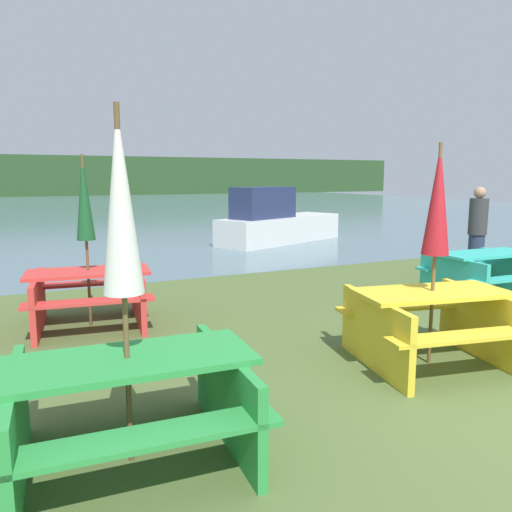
# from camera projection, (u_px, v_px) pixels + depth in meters

# --- Properties ---
(water) EXTENTS (60.00, 50.00, 0.00)m
(water) POSITION_uv_depth(u_px,v_px,m) (86.00, 207.00, 32.23)
(water) COLOR slate
(water) RESTS_ON ground_plane
(far_treeline) EXTENTS (80.00, 1.60, 4.00)m
(far_treeline) POSITION_uv_depth(u_px,v_px,m) (60.00, 176.00, 49.77)
(far_treeline) COLOR #284723
(far_treeline) RESTS_ON water
(picnic_table_green) EXTENTS (1.75, 1.48, 0.74)m
(picnic_table_green) POSITION_uv_depth(u_px,v_px,m) (129.00, 399.00, 3.35)
(picnic_table_green) COLOR green
(picnic_table_green) RESTS_ON ground_plane
(picnic_table_yellow) EXTENTS (1.78, 1.64, 0.77)m
(picnic_table_yellow) POSITION_uv_depth(u_px,v_px,m) (431.00, 320.00, 5.14)
(picnic_table_yellow) COLOR yellow
(picnic_table_yellow) RESTS_ON ground_plane
(picnic_table_teal) EXTENTS (1.66, 1.47, 0.74)m
(picnic_table_teal) POSITION_uv_depth(u_px,v_px,m) (484.00, 271.00, 7.93)
(picnic_table_teal) COLOR #33B7A8
(picnic_table_teal) RESTS_ON ground_plane
(picnic_table_red) EXTENTS (1.66, 1.55, 0.74)m
(picnic_table_red) POSITION_uv_depth(u_px,v_px,m) (89.00, 293.00, 6.42)
(picnic_table_red) COLOR red
(picnic_table_red) RESTS_ON ground_plane
(umbrella_white) EXTENTS (0.26, 0.26, 2.38)m
(umbrella_white) POSITION_uv_depth(u_px,v_px,m) (121.00, 204.00, 3.15)
(umbrella_white) COLOR brown
(umbrella_white) RESTS_ON ground_plane
(umbrella_darkgreen) EXTENTS (0.23, 0.23, 2.20)m
(umbrella_darkgreen) POSITION_uv_depth(u_px,v_px,m) (84.00, 200.00, 6.24)
(umbrella_darkgreen) COLOR brown
(umbrella_darkgreen) RESTS_ON ground_plane
(umbrella_crimson) EXTENTS (0.27, 0.27, 2.25)m
(umbrella_crimson) POSITION_uv_depth(u_px,v_px,m) (438.00, 201.00, 4.94)
(umbrella_crimson) COLOR brown
(umbrella_crimson) RESTS_ON ground_plane
(boat) EXTENTS (4.45, 2.80, 1.63)m
(boat) POSITION_uv_depth(u_px,v_px,m) (276.00, 222.00, 14.60)
(boat) COLOR silver
(boat) RESTS_ON water
(person) EXTENTS (0.35, 0.35, 1.74)m
(person) POSITION_uv_depth(u_px,v_px,m) (477.00, 232.00, 9.63)
(person) COLOR #283351
(person) RESTS_ON ground_plane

